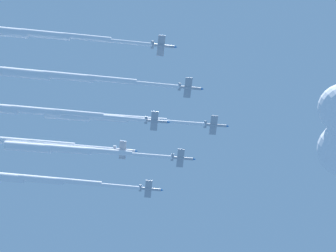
% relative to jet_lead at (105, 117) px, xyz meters
% --- Properties ---
extents(jet_lead, '(45.85, 58.74, 3.98)m').
position_rel_jet_lead_xyz_m(jet_lead, '(0.00, 0.00, 0.00)').
color(jet_lead, '#9EA3AD').
extents(jet_port_inner, '(47.64, 61.94, 4.02)m').
position_rel_jet_lead_xyz_m(jet_port_inner, '(-19.73, -2.83, -1.32)').
color(jet_port_inner, '#9EA3AD').
extents(jet_starboard_inner, '(47.97, 63.86, 4.00)m').
position_rel_jet_lead_xyz_m(jet_starboard_inner, '(3.41, -21.25, -1.46)').
color(jet_starboard_inner, '#9EA3AD').
extents(jet_port_mid, '(48.54, 64.11, 4.01)m').
position_rel_jet_lead_xyz_m(jet_port_mid, '(-15.51, -22.18, -1.35)').
color(jet_port_mid, '#9EA3AD').
extents(jet_starboard_mid, '(46.01, 61.21, 4.00)m').
position_rel_jet_lead_xyz_m(jet_starboard_mid, '(-37.25, -3.10, -1.34)').
color(jet_starboard_mid, '#9EA3AD').
extents(jet_port_outer, '(46.00, 61.18, 4.06)m').
position_rel_jet_lead_xyz_m(jet_port_outer, '(9.52, -37.43, 1.72)').
color(jet_port_outer, '#9EA3AD').
extents(jet_starboard_outer, '(47.40, 61.95, 4.00)m').
position_rel_jet_lead_xyz_m(jet_starboard_outer, '(-33.33, -21.54, 2.09)').
color(jet_starboard_outer, '#9EA3AD').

